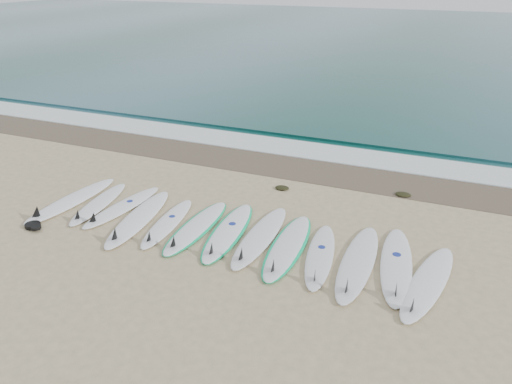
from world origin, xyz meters
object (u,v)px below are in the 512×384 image
at_px(surfboard_0, 70,201).
at_px(surfboard_6, 228,232).
at_px(leash_coil, 34,226).
at_px(surfboard_12, 427,283).

bearing_deg(surfboard_0, surfboard_6, 4.22).
bearing_deg(leash_coil, surfboard_6, 19.28).
xyz_separation_m(surfboard_0, surfboard_12, (7.93, -0.20, -0.00)).
relative_size(surfboard_6, leash_coil, 5.85).
xyz_separation_m(surfboard_6, surfboard_12, (3.94, -0.31, 0.01)).
bearing_deg(surfboard_6, leash_coil, -167.44).
height_order(surfboard_0, surfboard_12, surfboard_0).
bearing_deg(surfboard_6, surfboard_0, 174.93).
bearing_deg(leash_coil, surfboard_12, 7.59).
height_order(surfboard_6, leash_coil, surfboard_6).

